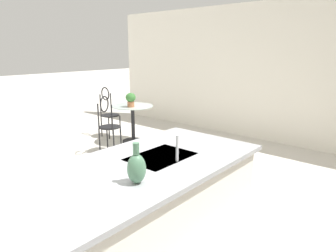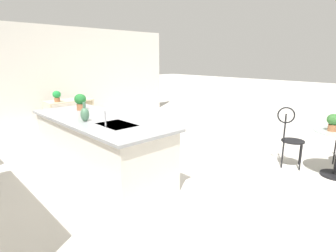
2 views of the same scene
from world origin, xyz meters
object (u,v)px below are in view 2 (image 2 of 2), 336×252
at_px(chair_by_island, 290,134).
at_px(potted_plant_counter_far, 80,101).
at_px(potted_plant_on_table, 333,121).
at_px(vase_on_counter, 85,114).
at_px(writing_desk, 69,108).
at_px(potted_plant_on_desk, 57,96).

height_order(chair_by_island, potted_plant_counter_far, potted_plant_counter_far).
distance_m(potted_plant_on_table, vase_on_counter, 3.80).
distance_m(potted_plant_on_table, potted_plant_counter_far, 4.22).
distance_m(writing_desk, potted_plant_counter_far, 2.70).
bearing_deg(chair_by_island, vase_on_counter, 55.29).
bearing_deg(potted_plant_on_table, vase_on_counter, 48.24).
xyz_separation_m(chair_by_island, potted_plant_on_table, (-0.61, -0.06, 0.32)).
bearing_deg(chair_by_island, potted_plant_on_table, -174.41).
xyz_separation_m(potted_plant_on_table, potted_plant_on_desk, (5.81, 1.96, 0.01)).
xyz_separation_m(potted_plant_on_table, potted_plant_counter_far, (3.43, 2.46, 0.19)).
relative_size(writing_desk, potted_plant_on_table, 4.43).
bearing_deg(potted_plant_counter_far, writing_desk, -18.73).
bearing_deg(potted_plant_counter_far, potted_plant_on_table, -144.33).
bearing_deg(potted_plant_on_desk, vase_on_counter, 165.17).
xyz_separation_m(potted_plant_counter_far, vase_on_counter, (-0.90, 0.37, -0.06)).
bearing_deg(vase_on_counter, potted_plant_on_table, -131.76).
xyz_separation_m(potted_plant_counter_far, potted_plant_on_desk, (2.38, -0.50, -0.18)).
relative_size(chair_by_island, potted_plant_on_desk, 3.63).
distance_m(writing_desk, vase_on_counter, 3.65).
distance_m(chair_by_island, writing_desk, 5.54).
xyz_separation_m(potted_plant_on_table, vase_on_counter, (2.53, 2.83, 0.14)).
xyz_separation_m(chair_by_island, writing_desk, (5.32, 1.55, -0.06)).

